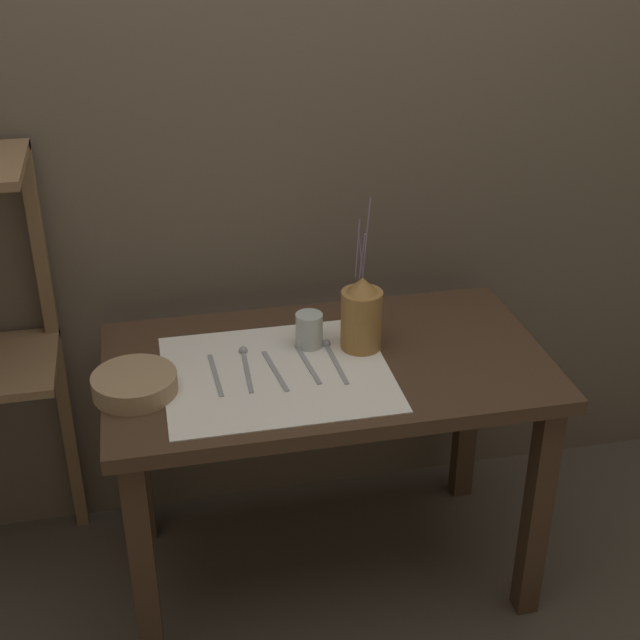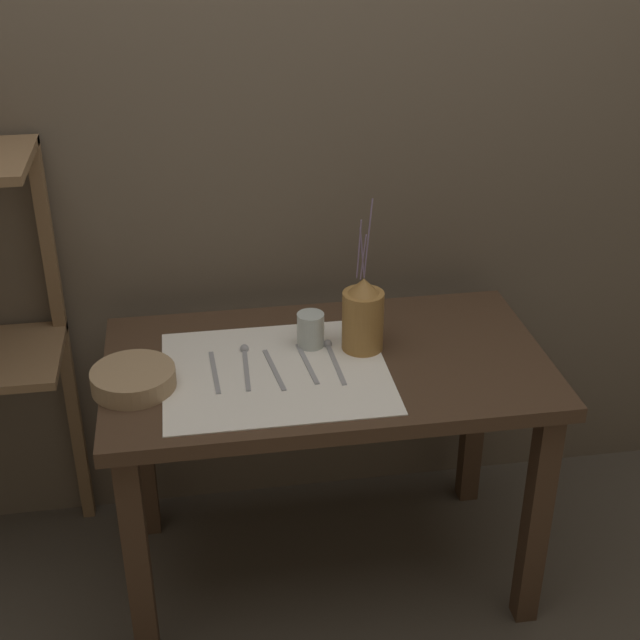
# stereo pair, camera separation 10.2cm
# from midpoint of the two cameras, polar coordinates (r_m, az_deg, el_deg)

# --- Properties ---
(ground_plane) EXTENTS (12.00, 12.00, 0.00)m
(ground_plane) POSITION_cam_midpoint_polar(r_m,az_deg,el_deg) (2.77, 1.47, -15.61)
(ground_plane) COLOR #473F35
(stone_wall_back) EXTENTS (7.00, 0.06, 2.40)m
(stone_wall_back) POSITION_cam_midpoint_polar(r_m,az_deg,el_deg) (2.54, -0.00, 11.71)
(stone_wall_back) COLOR brown
(stone_wall_back) RESTS_ON ground_plane
(wooden_table) EXTENTS (1.16, 0.65, 0.73)m
(wooden_table) POSITION_cam_midpoint_polar(r_m,az_deg,el_deg) (2.39, 1.65, -4.85)
(wooden_table) COLOR #422D1E
(wooden_table) RESTS_ON ground_plane
(linen_cloth) EXTENTS (0.57, 0.49, 0.00)m
(linen_cloth) POSITION_cam_midpoint_polar(r_m,az_deg,el_deg) (2.28, -1.57, -3.36)
(linen_cloth) COLOR white
(linen_cloth) RESTS_ON wooden_table
(pitcher_with_flowers) EXTENTS (0.11, 0.11, 0.41)m
(pitcher_with_flowers) POSITION_cam_midpoint_polar(r_m,az_deg,el_deg) (2.34, 4.00, 0.20)
(pitcher_with_flowers) COLOR olive
(pitcher_with_flowers) RESTS_ON wooden_table
(wooden_bowl) EXTENTS (0.21, 0.21, 0.05)m
(wooden_bowl) POSITION_cam_midpoint_polar(r_m,az_deg,el_deg) (2.24, -10.59, -3.75)
(wooden_bowl) COLOR #9E7F5B
(wooden_bowl) RESTS_ON wooden_table
(glass_tumbler_near) EXTENTS (0.07, 0.07, 0.09)m
(glass_tumbler_near) POSITION_cam_midpoint_polar(r_m,az_deg,el_deg) (2.37, 0.62, -0.64)
(glass_tumbler_near) COLOR #B7C1BC
(glass_tumbler_near) RESTS_ON wooden_table
(fork_outer) EXTENTS (0.02, 0.20, 0.00)m
(fork_outer) POSITION_cam_midpoint_polar(r_m,az_deg,el_deg) (2.28, -5.49, -3.36)
(fork_outer) COLOR #939399
(fork_outer) RESTS_ON wooden_table
(spoon_inner) EXTENTS (0.03, 0.22, 0.02)m
(spoon_inner) POSITION_cam_midpoint_polar(r_m,az_deg,el_deg) (2.33, -3.57, -2.40)
(spoon_inner) COLOR #939399
(spoon_inner) RESTS_ON wooden_table
(fork_inner) EXTENTS (0.04, 0.20, 0.00)m
(fork_inner) POSITION_cam_midpoint_polar(r_m,az_deg,el_deg) (2.28, -1.68, -3.21)
(fork_inner) COLOR #939399
(fork_inner) RESTS_ON wooden_table
(knife_center) EXTENTS (0.03, 0.20, 0.00)m
(knife_center) POSITION_cam_midpoint_polar(r_m,az_deg,el_deg) (2.30, 0.43, -2.82)
(knife_center) COLOR #939399
(knife_center) RESTS_ON wooden_table
(spoon_outer) EXTENTS (0.03, 0.22, 0.02)m
(spoon_outer) POSITION_cam_midpoint_polar(r_m,az_deg,el_deg) (2.35, 1.95, -2.08)
(spoon_outer) COLOR #939399
(spoon_outer) RESTS_ON wooden_table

